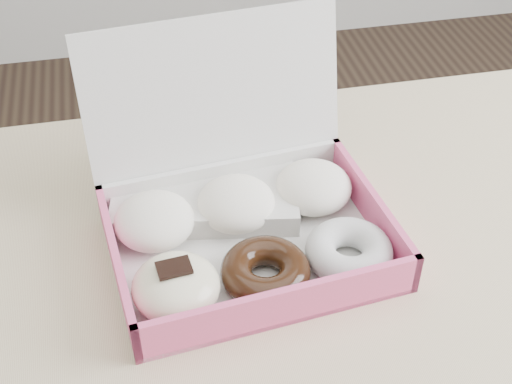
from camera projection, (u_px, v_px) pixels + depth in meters
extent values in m
cube|color=tan|center=(435.00, 276.00, 0.85)|extent=(1.20, 0.80, 0.04)
cylinder|color=tan|center=(34.00, 328.00, 1.27)|extent=(0.05, 0.05, 0.71)
cube|color=silver|center=(250.00, 251.00, 0.85)|extent=(0.35, 0.27, 0.01)
cube|color=#E15082|center=(283.00, 307.00, 0.75)|extent=(0.32, 0.04, 0.05)
cube|color=silver|center=(223.00, 180.00, 0.92)|extent=(0.32, 0.04, 0.05)
cube|color=#E15082|center=(117.00, 267.00, 0.80)|extent=(0.03, 0.24, 0.05)
cube|color=#E15082|center=(372.00, 210.00, 0.88)|extent=(0.03, 0.24, 0.05)
cube|color=silver|center=(216.00, 111.00, 0.88)|extent=(0.33, 0.09, 0.23)
ellipsoid|color=white|center=(154.00, 221.00, 0.85)|extent=(0.11, 0.11, 0.05)
ellipsoid|color=white|center=(236.00, 203.00, 0.87)|extent=(0.11, 0.11, 0.05)
ellipsoid|color=white|center=(314.00, 187.00, 0.90)|extent=(0.11, 0.11, 0.05)
ellipsoid|color=beige|center=(176.00, 287.00, 0.77)|extent=(0.11, 0.11, 0.05)
cube|color=black|center=(174.00, 268.00, 0.75)|extent=(0.04, 0.03, 0.00)
torus|color=black|center=(265.00, 271.00, 0.80)|extent=(0.11, 0.11, 0.04)
torus|color=silver|center=(349.00, 251.00, 0.82)|extent=(0.11, 0.11, 0.04)
cube|color=white|center=(206.00, 184.00, 0.93)|extent=(0.26, 0.22, 0.04)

